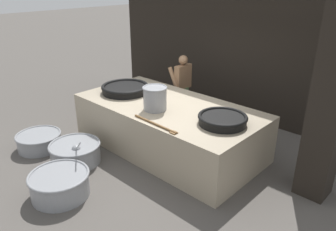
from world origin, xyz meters
TOP-DOWN VIEW (x-y plane):
  - ground_plane at (0.00, 0.00)m, footprint 60.00×60.00m
  - back_wall at (0.00, 2.64)m, footprint 8.14×0.24m
  - hearth_platform at (0.00, 0.00)m, footprint 3.93×1.97m
  - giant_wok_near at (-1.22, -0.11)m, footprint 1.07×1.07m
  - giant_wok_far at (1.36, -0.03)m, footprint 0.89×0.89m
  - stock_pot at (-0.00, -0.37)m, footprint 0.49×0.49m
  - stirring_paddle at (0.57, -0.88)m, footprint 1.06×0.11m
  - cook at (-0.81, 1.40)m, footprint 0.39×0.60m
  - prep_bowl_vegetables at (-0.90, -1.70)m, footprint 1.25×1.00m
  - prep_bowl_meat at (-1.97, -1.93)m, footprint 0.94×0.94m
  - prep_bowl_extra at (-0.16, -2.47)m, footprint 1.01×1.01m

SIDE VIEW (x-z plane):
  - ground_plane at x=0.00m, z-range 0.00..0.00m
  - prep_bowl_meat at x=-1.97m, z-range 0.02..0.36m
  - prep_bowl_vegetables at x=-0.90m, z-range -0.18..0.64m
  - prep_bowl_extra at x=-0.16m, z-range 0.02..0.44m
  - hearth_platform at x=0.00m, z-range 0.00..0.99m
  - cook at x=-0.81m, z-range 0.07..1.72m
  - stirring_paddle at x=0.57m, z-range 0.99..1.03m
  - giant_wok_far at x=1.36m, z-range 0.99..1.17m
  - giant_wok_near at x=-1.22m, z-range 0.99..1.17m
  - stock_pot at x=0.00m, z-range 1.00..1.46m
  - back_wall at x=0.00m, z-range 0.00..4.34m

